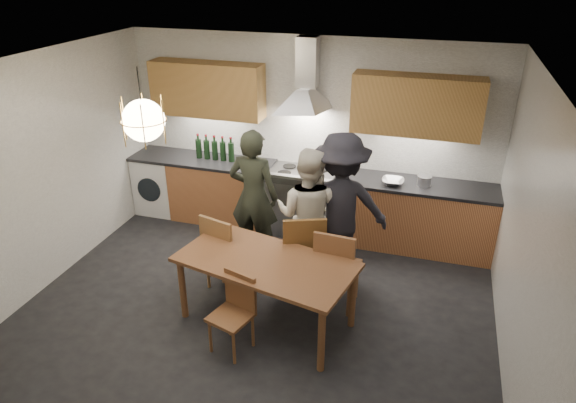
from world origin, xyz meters
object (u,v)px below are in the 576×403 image
(person_left, at_px, (254,196))
(mixing_bowl, at_px, (393,182))
(dining_table, at_px, (266,268))
(wine_bottles, at_px, (215,148))
(person_mid, at_px, (308,215))
(chair_back_left, at_px, (223,248))
(person_right, at_px, (340,207))
(stock_pot, at_px, (424,181))
(chair_front, at_px, (235,307))

(person_left, xyz_separation_m, mixing_bowl, (1.59, 0.72, 0.09))
(dining_table, bearing_deg, wine_bottles, 137.76)
(person_mid, distance_m, mixing_bowl, 1.27)
(chair_back_left, xyz_separation_m, mixing_bowl, (1.68, 1.51, 0.39))
(person_right, xyz_separation_m, wine_bottles, (-1.97, 0.92, 0.19))
(dining_table, bearing_deg, mixing_bowl, 74.25)
(dining_table, height_order, chair_back_left, chair_back_left)
(chair_back_left, height_order, stock_pot, stock_pot)
(wine_bottles, bearing_deg, mixing_bowl, -3.14)
(person_left, xyz_separation_m, wine_bottles, (-0.89, 0.86, 0.23))
(person_left, bearing_deg, wine_bottles, -42.94)
(person_mid, xyz_separation_m, person_right, (0.33, 0.16, 0.08))
(dining_table, distance_m, person_mid, 1.00)
(dining_table, distance_m, stock_pot, 2.45)
(dining_table, relative_size, mixing_bowl, 6.97)
(person_right, bearing_deg, stock_pot, -155.59)
(chair_front, distance_m, person_mid, 1.49)
(person_mid, bearing_deg, stock_pot, -136.16)
(dining_table, relative_size, person_mid, 1.19)
(mixing_bowl, xyz_separation_m, wine_bottles, (-2.48, 0.14, 0.14))
(chair_front, bearing_deg, person_left, 120.78)
(person_left, distance_m, person_right, 1.08)
(person_left, distance_m, person_mid, 0.78)
(person_left, bearing_deg, person_mid, 164.49)
(person_left, bearing_deg, dining_table, 116.49)
(mixing_bowl, height_order, stock_pot, stock_pot)
(person_mid, xyz_separation_m, mixing_bowl, (0.85, 0.94, 0.13))
(chair_back_left, relative_size, wine_bottles, 1.65)
(chair_back_left, height_order, person_left, person_left)
(chair_front, xyz_separation_m, mixing_bowl, (1.19, 2.35, 0.48))
(person_left, distance_m, stock_pot, 2.13)
(person_left, bearing_deg, stock_pot, -157.01)
(person_mid, xyz_separation_m, stock_pot, (1.22, 1.02, 0.15))
(dining_table, distance_m, chair_back_left, 0.78)
(chair_back_left, xyz_separation_m, chair_front, (0.49, -0.84, -0.08))
(chair_front, distance_m, person_left, 1.72)
(chair_front, bearing_deg, person_mid, 93.10)
(stock_pot, bearing_deg, person_left, -158.07)
(person_right, bearing_deg, wine_bottles, -44.45)
(person_mid, bearing_deg, person_right, -150.05)
(chair_front, distance_m, person_right, 1.76)
(wine_bottles, bearing_deg, person_right, -24.97)
(person_right, distance_m, mixing_bowl, 0.93)
(chair_front, relative_size, wine_bottles, 1.39)
(person_left, bearing_deg, mixing_bowl, -154.62)
(chair_front, distance_m, mixing_bowl, 2.68)
(chair_back_left, xyz_separation_m, person_mid, (0.83, 0.56, 0.26))
(dining_table, xyz_separation_m, mixing_bowl, (1.03, 1.91, 0.27))
(chair_back_left, distance_m, wine_bottles, 1.90)
(mixing_bowl, distance_m, wine_bottles, 2.49)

